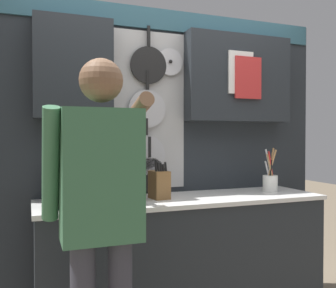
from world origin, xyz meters
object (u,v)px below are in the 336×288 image
Objects in this scene: knife_block at (159,184)px; person at (101,202)px; microwave at (90,180)px; utensil_crock at (270,181)px.

person is at bearing -128.43° from knife_block.
person reaches higher than microwave.
microwave is 0.48m from knife_block.
knife_block is at bearing 0.09° from microwave.
person is at bearing -155.33° from utensil_crock.
knife_block is (0.48, 0.00, -0.05)m from microwave.
utensil_crock reaches higher than microwave.
person is (-0.53, -0.67, 0.02)m from knife_block.
microwave is 1.50× the size of utensil_crock.
microwave is at bearing -179.91° from knife_block.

